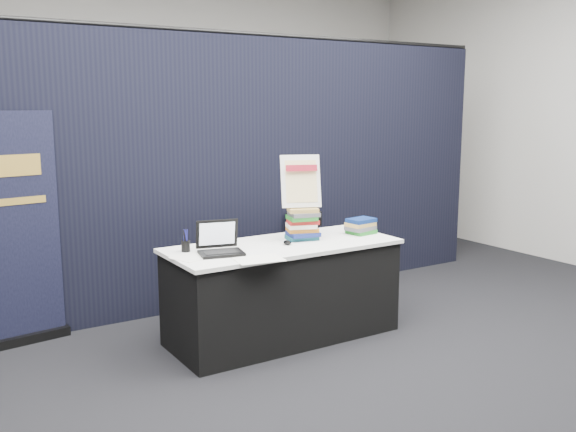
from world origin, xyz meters
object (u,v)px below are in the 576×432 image
(book_stack_tall, at_px, (303,224))
(stacking_chair, at_px, (312,251))
(display_table, at_px, (283,291))
(pullup_banner, at_px, (12,244))
(info_sign, at_px, (301,182))
(laptop, at_px, (219,246))
(book_stack_short, at_px, (361,226))

(book_stack_tall, relative_size, stacking_chair, 0.35)
(display_table, relative_size, pullup_banner, 1.02)
(info_sign, bearing_deg, display_table, -136.93)
(laptop, bearing_deg, book_stack_tall, 19.12)
(display_table, height_order, book_stack_short, book_stack_short)
(display_table, xyz_separation_m, info_sign, (0.22, 0.08, 0.83))
(display_table, distance_m, stacking_chair, 1.11)
(display_table, relative_size, book_stack_short, 7.34)
(display_table, bearing_deg, info_sign, 21.02)
(laptop, distance_m, book_stack_tall, 0.79)
(laptop, height_order, book_stack_short, laptop)
(laptop, bearing_deg, pullup_banner, 154.60)
(book_stack_tall, height_order, stacking_chair, book_stack_tall)
(book_stack_tall, bearing_deg, laptop, -174.04)
(pullup_banner, bearing_deg, laptop, -45.70)
(display_table, distance_m, book_stack_tall, 0.55)
(display_table, xyz_separation_m, laptop, (-0.56, -0.03, 0.43))
(laptop, height_order, book_stack_tall, book_stack_tall)
(info_sign, distance_m, pullup_banner, 2.22)
(book_stack_short, bearing_deg, laptop, -179.30)
(display_table, xyz_separation_m, book_stack_tall, (0.22, 0.05, 0.50))
(display_table, distance_m, book_stack_short, 0.87)
(book_stack_tall, distance_m, info_sign, 0.33)
(book_stack_short, height_order, stacking_chair, book_stack_short)
(book_stack_tall, xyz_separation_m, info_sign, (0.00, 0.03, 0.33))
(laptop, bearing_deg, info_sign, 21.34)
(pullup_banner, bearing_deg, book_stack_tall, -31.22)
(stacking_chair, bearing_deg, pullup_banner, -161.49)
(display_table, distance_m, info_sign, 0.86)
(laptop, distance_m, stacking_chair, 1.62)
(info_sign, bearing_deg, book_stack_tall, -67.95)
(book_stack_tall, bearing_deg, book_stack_short, -6.90)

